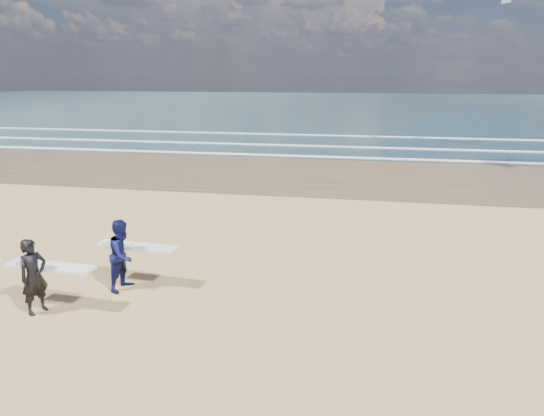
# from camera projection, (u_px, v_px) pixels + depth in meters

# --- Properties ---
(ocean) EXTENTS (220.00, 100.00, 0.02)m
(ocean) POSITION_uv_depth(u_px,v_px,m) (449.00, 108.00, 75.91)
(ocean) COLOR #1B363D
(ocean) RESTS_ON ground
(surfer_near) EXTENTS (2.23, 1.06, 1.82)m
(surfer_near) POSITION_uv_depth(u_px,v_px,m) (36.00, 275.00, 11.30)
(surfer_near) COLOR black
(surfer_near) RESTS_ON ground
(surfer_far) EXTENTS (2.24, 1.23, 1.88)m
(surfer_far) POSITION_uv_depth(u_px,v_px,m) (124.00, 254.00, 12.55)
(surfer_far) COLOR #0C0F43
(surfer_far) RESTS_ON ground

